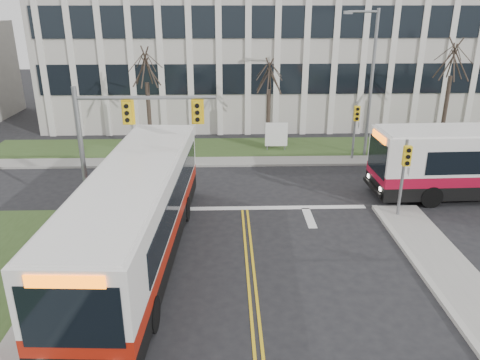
% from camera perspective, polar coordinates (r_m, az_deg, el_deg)
% --- Properties ---
extents(ground, '(120.00, 120.00, 0.00)m').
position_cam_1_polar(ground, '(16.03, 1.78, -15.65)').
color(ground, black).
rests_on(ground, ground).
extents(sidewalk_cross, '(44.00, 1.60, 0.14)m').
position_cam_1_polar(sidewalk_cross, '(30.18, 9.57, 2.32)').
color(sidewalk_cross, '#9E9B93').
rests_on(sidewalk_cross, ground).
extents(building_lawn, '(44.00, 5.00, 0.12)m').
position_cam_1_polar(building_lawn, '(32.80, 8.66, 3.87)').
color(building_lawn, '#364E21').
rests_on(building_lawn, ground).
extents(office_building, '(40.00, 16.00, 12.00)m').
position_cam_1_polar(office_building, '(43.39, 6.28, 16.11)').
color(office_building, '#B7B3A9').
rests_on(office_building, ground).
extents(mast_arm_signal, '(6.11, 0.38, 6.20)m').
position_cam_1_polar(mast_arm_signal, '(21.23, -14.68, 5.81)').
color(mast_arm_signal, slate).
rests_on(mast_arm_signal, ground).
extents(signal_pole_near, '(0.34, 0.39, 3.80)m').
position_cam_1_polar(signal_pole_near, '(22.46, 19.42, 1.41)').
color(signal_pole_near, slate).
rests_on(signal_pole_near, ground).
extents(signal_pole_far, '(0.34, 0.39, 3.80)m').
position_cam_1_polar(signal_pole_far, '(30.21, 13.90, 6.82)').
color(signal_pole_far, slate).
rests_on(signal_pole_far, ground).
extents(streetlight, '(2.15, 0.25, 9.20)m').
position_cam_1_polar(streetlight, '(30.69, 15.48, 12.03)').
color(streetlight, slate).
rests_on(streetlight, ground).
extents(directory_sign, '(1.50, 0.12, 2.00)m').
position_cam_1_polar(directory_sign, '(31.66, 4.45, 5.51)').
color(directory_sign, slate).
rests_on(directory_sign, ground).
extents(tree_left, '(1.80, 1.80, 7.70)m').
position_cam_1_polar(tree_left, '(31.53, -11.40, 13.18)').
color(tree_left, '#42352B').
rests_on(tree_left, ground).
extents(tree_mid, '(1.80, 1.80, 6.82)m').
position_cam_1_polar(tree_mid, '(31.52, 3.58, 12.38)').
color(tree_mid, '#42352B').
rests_on(tree_mid, ground).
extents(tree_right, '(1.80, 1.80, 8.25)m').
position_cam_1_polar(tree_right, '(34.43, 24.52, 13.04)').
color(tree_right, '#42352B').
rests_on(tree_right, ground).
extents(bus_main, '(3.70, 13.86, 3.66)m').
position_cam_1_polar(bus_main, '(18.46, -12.46, -4.32)').
color(bus_main, silver).
rests_on(bus_main, ground).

